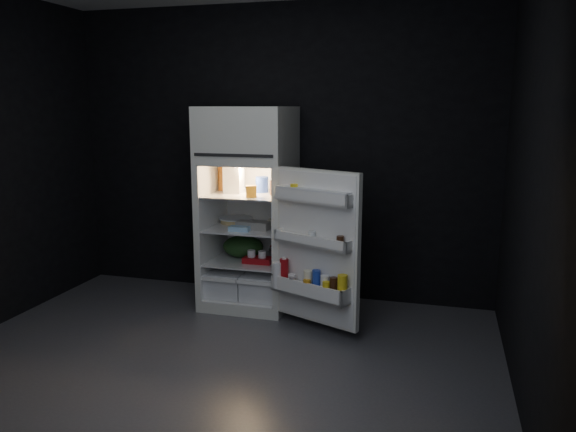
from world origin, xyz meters
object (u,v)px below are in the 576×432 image
(fridge_door, at_px, (315,251))
(yogurt_tray, at_px, (258,260))
(milk_jug, at_px, (234,179))
(refrigerator, at_px, (249,201))
(egg_carton, at_px, (253,225))

(fridge_door, distance_m, yogurt_tray, 0.75)
(milk_jug, bearing_deg, yogurt_tray, -23.71)
(fridge_door, relative_size, yogurt_tray, 4.80)
(refrigerator, height_order, egg_carton, refrigerator)
(milk_jug, bearing_deg, fridge_door, -32.30)
(refrigerator, distance_m, egg_carton, 0.25)
(refrigerator, distance_m, milk_jug, 0.23)
(yogurt_tray, bearing_deg, fridge_door, -33.66)
(egg_carton, bearing_deg, yogurt_tray, 5.62)
(egg_carton, bearing_deg, milk_jug, 159.95)
(milk_jug, distance_m, yogurt_tray, 0.75)
(fridge_door, bearing_deg, yogurt_tray, 147.10)
(fridge_door, relative_size, milk_jug, 5.08)
(fridge_door, bearing_deg, refrigerator, 144.14)
(yogurt_tray, bearing_deg, egg_carton, 179.94)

